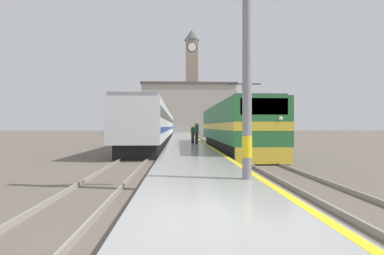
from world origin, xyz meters
name	(u,v)px	position (x,y,z in m)	size (l,w,h in m)	color
ground_plane	(184,143)	(0.00, 30.00, 0.00)	(200.00, 200.00, 0.00)	#60564C
platform	(185,143)	(0.00, 25.00, 0.22)	(3.40, 140.00, 0.44)	#999999
rail_track_near	(219,145)	(3.36, 25.00, 0.03)	(2.84, 140.00, 0.16)	#60564C
rail_track_far	(154,145)	(-3.16, 25.00, 0.03)	(2.84, 140.00, 0.16)	#60564C
locomotive_train	(232,127)	(3.36, 17.54, 1.84)	(2.92, 17.17, 4.56)	black
passenger_train	(158,125)	(-3.16, 31.50, 2.02)	(2.92, 41.52, 3.72)	black
catenary_mast	(250,34)	(1.24, 3.18, 4.47)	(2.50, 0.28, 8.11)	gray
person_on_platform	(197,132)	(0.79, 19.79, 1.42)	(0.34, 0.34, 1.85)	#23232D
second_waiting_passenger	(193,134)	(0.53, 20.88, 1.26)	(0.34, 0.34, 1.57)	#23232D
clock_tower	(192,79)	(3.21, 79.78, 15.43)	(4.22, 4.22, 29.36)	gray
station_building	(189,109)	(1.95, 69.15, 6.26)	(23.17, 7.51, 12.47)	#A8A399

